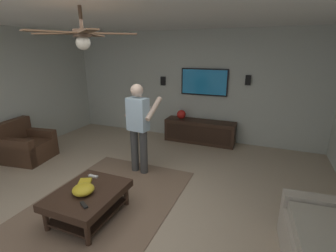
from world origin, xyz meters
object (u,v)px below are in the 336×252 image
object	(u,v)px
media_console	(200,131)
ceiling_fan	(82,36)
coffee_table	(88,198)
remote_white	(93,176)
vase_round	(181,114)
book	(85,183)
bowl	(83,189)
armchair	(27,147)
tv	(204,82)
wall_speaker_right	(163,81)
person_standing	(139,124)
remote_black	(84,205)
wall_speaker_left	(248,80)

from	to	relation	value
media_console	ceiling_fan	distance (m)	3.90
media_console	ceiling_fan	bearing A→B (deg)	-9.36
coffee_table	ceiling_fan	distance (m)	2.04
remote_white	vase_round	bearing A→B (deg)	-94.46
coffee_table	media_console	xyz separation A→B (m)	(3.35, -0.63, -0.02)
remote_white	book	distance (m)	0.21
bowl	book	size ratio (longest dim) A/B	1.27
armchair	bowl	bearing A→B (deg)	-32.78
media_console	remote_white	bearing A→B (deg)	-14.91
remote_white	vase_round	world-z (taller)	vase_round
tv	wall_speaker_right	world-z (taller)	tv
armchair	person_standing	world-z (taller)	person_standing
remote_white	remote_black	world-z (taller)	same
book	ceiling_fan	xyz separation A→B (m)	(-0.05, -0.24, 1.91)
armchair	media_console	bearing A→B (deg)	28.84
coffee_table	remote_white	size ratio (longest dim) A/B	6.67
remote_white	wall_speaker_right	size ratio (longest dim) A/B	0.68
wall_speaker_right	wall_speaker_left	bearing A→B (deg)	-90.00
coffee_table	remote_white	distance (m)	0.40
coffee_table	bowl	distance (m)	0.18
coffee_table	tv	size ratio (longest dim) A/B	0.88
book	wall_speaker_left	bearing A→B (deg)	125.59
remote_black	ceiling_fan	bearing A→B (deg)	131.94
remote_white	wall_speaker_left	world-z (taller)	wall_speaker_left
tv	remote_black	bearing A→B (deg)	-6.66
wall_speaker_left	wall_speaker_right	world-z (taller)	wall_speaker_left
remote_black	bowl	bearing A→B (deg)	159.07
bowl	remote_black	world-z (taller)	bowl
tv	ceiling_fan	xyz separation A→B (m)	(-3.51, 0.54, 0.88)
book	wall_speaker_right	size ratio (longest dim) A/B	1.00
media_console	bowl	xyz separation A→B (m)	(-3.42, 0.63, 0.19)
armchair	wall_speaker_left	size ratio (longest dim) A/B	4.17
wall_speaker_right	remote_black	bearing A→B (deg)	-170.77
remote_white	book	world-z (taller)	book
remote_white	vase_round	size ratio (longest dim) A/B	0.68
remote_black	vase_round	size ratio (longest dim) A/B	0.68
wall_speaker_right	ceiling_fan	size ratio (longest dim) A/B	0.19
ceiling_fan	bowl	bearing A→B (deg)	148.79
media_console	remote_white	world-z (taller)	media_console
wall_speaker_left	ceiling_fan	bearing A→B (deg)	156.37
remote_white	media_console	bearing A→B (deg)	-103.43
book	ceiling_fan	distance (m)	1.93
armchair	remote_black	bearing A→B (deg)	-35.00
vase_round	wall_speaker_left	xyz separation A→B (m)	(0.24, -1.49, 0.88)
remote_black	ceiling_fan	size ratio (longest dim) A/B	0.13
coffee_table	wall_speaker_right	distance (m)	3.81
bowl	book	xyz separation A→B (m)	(0.20, 0.15, -0.04)
armchair	book	distance (m)	2.45
bowl	ceiling_fan	distance (m)	1.88
remote_white	ceiling_fan	distance (m)	1.95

